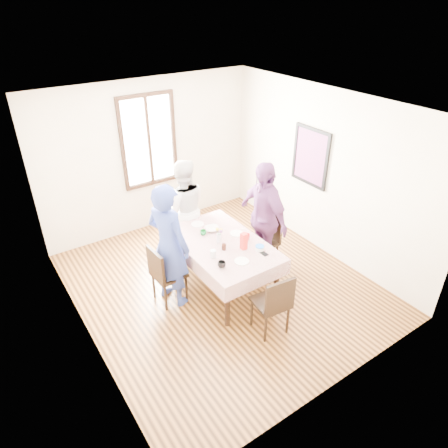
{
  "coord_description": "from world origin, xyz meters",
  "views": [
    {
      "loc": [
        -2.71,
        -4.09,
        3.94
      ],
      "look_at": [
        0.01,
        -0.08,
        1.1
      ],
      "focal_mm": 32.48,
      "sensor_mm": 36.0,
      "label": 1
    }
  ],
  "objects_px": {
    "chair_far": "(185,228)",
    "chair_near": "(271,302)",
    "chair_right": "(262,242)",
    "person_left": "(168,246)",
    "chair_left": "(169,274)",
    "person_right": "(263,218)",
    "dining_table": "(222,265)",
    "person_far": "(185,209)"
  },
  "relations": [
    {
      "from": "chair_left",
      "to": "person_far",
      "type": "relative_size",
      "value": 0.55
    },
    {
      "from": "chair_right",
      "to": "chair_far",
      "type": "relative_size",
      "value": 1.0
    },
    {
      "from": "chair_near",
      "to": "person_left",
      "type": "xyz_separation_m",
      "value": [
        -0.78,
        1.27,
        0.46
      ]
    },
    {
      "from": "dining_table",
      "to": "person_left",
      "type": "distance_m",
      "value": 0.96
    },
    {
      "from": "chair_right",
      "to": "dining_table",
      "type": "bearing_deg",
      "value": 91.39
    },
    {
      "from": "chair_right",
      "to": "chair_far",
      "type": "bearing_deg",
      "value": 34.84
    },
    {
      "from": "chair_far",
      "to": "chair_near",
      "type": "relative_size",
      "value": 1.0
    },
    {
      "from": "chair_right",
      "to": "person_right",
      "type": "relative_size",
      "value": 0.5
    },
    {
      "from": "chair_near",
      "to": "person_left",
      "type": "relative_size",
      "value": 0.5
    },
    {
      "from": "person_far",
      "to": "person_right",
      "type": "xyz_separation_m",
      "value": [
        0.78,
        -1.04,
        0.07
      ]
    },
    {
      "from": "chair_far",
      "to": "chair_near",
      "type": "distance_m",
      "value": 2.23
    },
    {
      "from": "chair_left",
      "to": "chair_far",
      "type": "height_order",
      "value": "same"
    },
    {
      "from": "chair_near",
      "to": "person_right",
      "type": "distance_m",
      "value": 1.47
    },
    {
      "from": "person_left",
      "to": "person_far",
      "type": "bearing_deg",
      "value": -60.65
    },
    {
      "from": "chair_far",
      "to": "person_right",
      "type": "xyz_separation_m",
      "value": [
        0.78,
        -1.06,
        0.45
      ]
    },
    {
      "from": "person_far",
      "to": "chair_left",
      "type": "bearing_deg",
      "value": 68.8
    },
    {
      "from": "chair_far",
      "to": "chair_right",
      "type": "bearing_deg",
      "value": 128.41
    },
    {
      "from": "chair_near",
      "to": "person_far",
      "type": "distance_m",
      "value": 2.24
    },
    {
      "from": "chair_right",
      "to": "person_left",
      "type": "relative_size",
      "value": 0.5
    },
    {
      "from": "chair_left",
      "to": "chair_near",
      "type": "bearing_deg",
      "value": 29.06
    },
    {
      "from": "chair_right",
      "to": "person_far",
      "type": "distance_m",
      "value": 1.37
    },
    {
      "from": "chair_right",
      "to": "person_far",
      "type": "height_order",
      "value": "person_far"
    },
    {
      "from": "chair_near",
      "to": "person_right",
      "type": "xyz_separation_m",
      "value": [
        0.78,
        1.16,
        0.45
      ]
    },
    {
      "from": "chair_left",
      "to": "chair_right",
      "type": "distance_m",
      "value": 1.61
    },
    {
      "from": "chair_far",
      "to": "person_left",
      "type": "distance_m",
      "value": 1.32
    },
    {
      "from": "chair_near",
      "to": "person_right",
      "type": "height_order",
      "value": "person_right"
    },
    {
      "from": "chair_right",
      "to": "chair_near",
      "type": "relative_size",
      "value": 1.0
    },
    {
      "from": "person_left",
      "to": "chair_far",
      "type": "bearing_deg",
      "value": -60.05
    },
    {
      "from": "person_far",
      "to": "person_left",
      "type": "bearing_deg",
      "value": 69.57
    },
    {
      "from": "person_left",
      "to": "person_right",
      "type": "height_order",
      "value": "person_left"
    },
    {
      "from": "chair_far",
      "to": "person_left",
      "type": "height_order",
      "value": "person_left"
    },
    {
      "from": "chair_left",
      "to": "chair_right",
      "type": "height_order",
      "value": "same"
    },
    {
      "from": "chair_far",
      "to": "person_far",
      "type": "height_order",
      "value": "person_far"
    },
    {
      "from": "chair_left",
      "to": "person_left",
      "type": "bearing_deg",
      "value": 86.67
    },
    {
      "from": "chair_right",
      "to": "person_left",
      "type": "distance_m",
      "value": 1.65
    },
    {
      "from": "chair_far",
      "to": "person_right",
      "type": "bearing_deg",
      "value": 127.67
    },
    {
      "from": "chair_left",
      "to": "person_far",
      "type": "height_order",
      "value": "person_far"
    },
    {
      "from": "person_right",
      "to": "chair_near",
      "type": "bearing_deg",
      "value": -31.65
    },
    {
      "from": "person_left",
      "to": "person_far",
      "type": "xyz_separation_m",
      "value": [
        0.78,
        0.94,
        -0.08
      ]
    },
    {
      "from": "chair_far",
      "to": "chair_near",
      "type": "xyz_separation_m",
      "value": [
        0.0,
        -2.23,
        0.0
      ]
    },
    {
      "from": "chair_near",
      "to": "person_left",
      "type": "bearing_deg",
      "value": 128.37
    },
    {
      "from": "chair_left",
      "to": "chair_right",
      "type": "relative_size",
      "value": 1.0
    }
  ]
}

